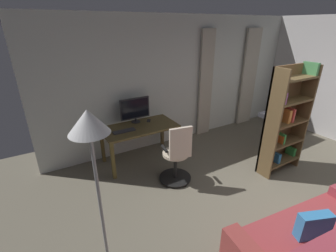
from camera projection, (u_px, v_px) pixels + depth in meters
The scene contains 14 objects.
ground_plane at pixel (298, 218), 3.34m from camera, with size 8.02×8.02×0.00m, color #6C6555.
back_room_partition at pixel (182, 81), 5.23m from camera, with size 6.17×0.10×2.73m, color silver.
curtain_left_panel at pixel (249, 78), 6.14m from camera, with size 0.48×0.06×2.45m, color #B7AF9F.
curtain_right_panel at pixel (206, 85), 5.48m from camera, with size 0.35×0.06×2.45m, color #B7AF9F.
desk at pixel (140, 131), 4.52m from camera, with size 1.41×0.73×0.74m.
office_chair at pixel (177, 157), 3.91m from camera, with size 0.56×0.56×1.08m.
computer_monitor at pixel (135, 109), 4.58m from camera, with size 0.60×0.18×0.49m.
computer_keyboard at pixel (124, 131), 4.25m from camera, with size 0.41×0.12×0.02m, color #333338.
computer_mouse at pixel (108, 129), 4.33m from camera, with size 0.06×0.10×0.04m, color #333338.
cell_phone_by_monitor at pixel (149, 121), 4.73m from camera, with size 0.07×0.14×0.01m, color #232328.
bookshelf at pixel (284, 121), 4.13m from camera, with size 0.85×0.30×1.95m.
piano_keyboard at pixel (281, 113), 5.26m from camera, with size 1.15×0.33×0.78m.
floor_lamp at pixel (91, 145), 1.88m from camera, with size 0.33×0.33×1.94m.
couch at pixel (316, 246), 2.59m from camera, with size 2.01×1.03×0.79m.
Camera 1 is at (2.89, 1.26, 2.53)m, focal length 25.15 mm.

